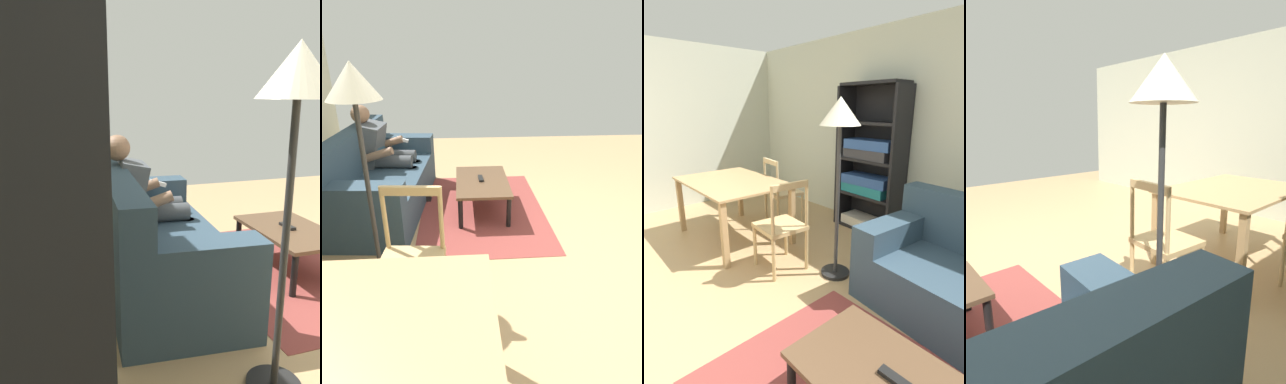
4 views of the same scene
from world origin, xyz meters
The scene contains 7 objects.
couch centered at (1.19, 1.89, 0.33)m, with size 2.01×1.02×0.90m.
person_lounging centered at (1.49, 1.87, 0.60)m, with size 0.62×0.89×1.15m.
coffee_table centered at (1.05, 0.72, 0.32)m, with size 0.93×0.58×0.37m.
tv_remote centered at (1.08, 0.73, 0.38)m, with size 0.05×0.17×0.02m, color black.
bookshelf centered at (-0.66, 2.80, 0.82)m, with size 0.88×0.36×1.88m.
area_rug centered at (1.05, 0.72, 0.00)m, with size 2.00×1.40×0.01m, color brown.
floor_lamp centered at (-0.14, 1.63, 1.41)m, with size 0.36×0.36×1.68m.
Camera 1 is at (-1.60, 2.69, 1.47)m, focal length 36.84 mm.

